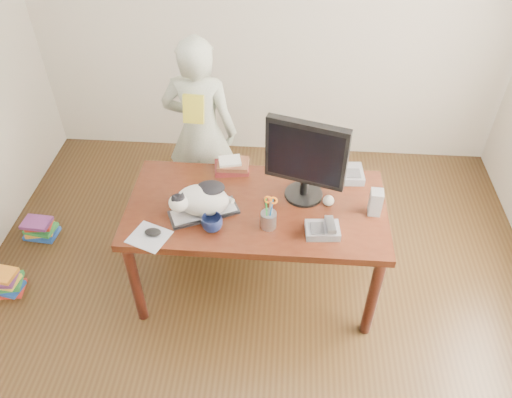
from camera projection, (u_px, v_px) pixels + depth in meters
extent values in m
plane|color=black|center=(250.00, 358.00, 3.13)|extent=(4.50, 4.50, 0.00)
plane|color=white|center=(272.00, 7.00, 3.90)|extent=(4.00, 0.00, 4.00)
cube|color=black|center=(257.00, 209.00, 3.10)|extent=(1.60, 0.80, 0.05)
cylinder|color=black|center=(135.00, 283.00, 3.13)|extent=(0.07, 0.07, 0.70)
cylinder|color=black|center=(373.00, 297.00, 3.05)|extent=(0.07, 0.07, 0.70)
cylinder|color=black|center=(159.00, 209.00, 3.64)|extent=(0.07, 0.07, 0.70)
cylinder|color=black|center=(363.00, 220.00, 3.56)|extent=(0.07, 0.07, 0.70)
cube|color=black|center=(260.00, 208.00, 3.58)|extent=(1.45, 0.03, 0.50)
cube|color=black|center=(204.00, 212.00, 3.02)|extent=(0.44, 0.32, 0.02)
cube|color=#BCBCC1|center=(204.00, 211.00, 3.01)|extent=(0.41, 0.28, 0.00)
ellipsoid|color=silver|center=(203.00, 200.00, 2.95)|extent=(0.37, 0.31, 0.19)
ellipsoid|color=silver|center=(179.00, 203.00, 2.87)|extent=(0.15, 0.15, 0.11)
ellipsoid|color=black|center=(178.00, 198.00, 2.85)|extent=(0.10, 0.10, 0.04)
cone|color=black|center=(173.00, 197.00, 2.82)|extent=(0.07, 0.07, 0.07)
cone|color=black|center=(182.00, 195.00, 2.83)|extent=(0.07, 0.06, 0.07)
ellipsoid|color=black|center=(211.00, 188.00, 2.91)|extent=(0.21, 0.19, 0.04)
cylinder|color=silver|center=(225.00, 198.00, 3.07)|extent=(0.13, 0.10, 0.04)
cylinder|color=black|center=(304.00, 194.00, 3.14)|extent=(0.30, 0.30, 0.02)
cylinder|color=black|center=(304.00, 186.00, 3.10)|extent=(0.06, 0.06, 0.11)
cube|color=black|center=(306.00, 153.00, 2.90)|extent=(0.49, 0.19, 0.41)
cube|color=black|center=(305.00, 156.00, 2.88)|extent=(0.43, 0.13, 0.35)
cylinder|color=gray|center=(269.00, 220.00, 2.91)|extent=(0.11, 0.11, 0.10)
cylinder|color=black|center=(266.00, 207.00, 2.86)|extent=(0.03, 0.03, 0.15)
cylinder|color=#0B53A0|center=(271.00, 211.00, 2.84)|extent=(0.03, 0.03, 0.16)
cylinder|color=#B31927|center=(269.00, 206.00, 2.87)|extent=(0.01, 0.04, 0.15)
cylinder|color=#1C8C28|center=(266.00, 210.00, 2.84)|extent=(0.02, 0.03, 0.16)
cylinder|color=#B4B5B9|center=(270.00, 208.00, 2.84)|extent=(0.02, 0.03, 0.12)
cylinder|color=#B4B5B9|center=(271.00, 208.00, 2.84)|extent=(0.02, 0.02, 0.12)
torus|color=orange|center=(268.00, 200.00, 2.80)|extent=(0.05, 0.03, 0.05)
torus|color=orange|center=(274.00, 200.00, 2.80)|extent=(0.05, 0.03, 0.05)
cube|color=silver|center=(149.00, 237.00, 2.88)|extent=(0.27, 0.26, 0.00)
ellipsoid|color=black|center=(153.00, 232.00, 2.88)|extent=(0.11, 0.09, 0.04)
imported|color=black|center=(212.00, 223.00, 2.89)|extent=(0.17, 0.17, 0.10)
cube|color=slate|center=(322.00, 230.00, 2.89)|extent=(0.21, 0.16, 0.05)
cube|color=#454548|center=(317.00, 228.00, 2.86)|extent=(0.08, 0.10, 0.01)
cube|color=#B4B5B9|center=(330.00, 224.00, 2.87)|extent=(0.06, 0.17, 0.06)
cube|color=gray|center=(376.00, 202.00, 2.98)|extent=(0.08, 0.09, 0.16)
sphere|color=beige|center=(328.00, 201.00, 3.06)|extent=(0.07, 0.07, 0.07)
cube|color=#4B1415|center=(232.00, 168.00, 3.33)|extent=(0.25, 0.19, 0.04)
cube|color=#552F1D|center=(233.00, 164.00, 3.31)|extent=(0.21, 0.15, 0.03)
cube|color=white|center=(230.00, 161.00, 3.29)|extent=(0.16, 0.14, 0.02)
cube|color=slate|center=(352.00, 174.00, 3.27)|extent=(0.16, 0.20, 0.05)
cube|color=#454548|center=(353.00, 173.00, 3.23)|extent=(0.10, 0.10, 0.01)
imported|color=silver|center=(201.00, 132.00, 3.68)|extent=(0.57, 0.40, 1.49)
cube|color=gold|center=(194.00, 109.00, 3.35)|extent=(0.15, 0.09, 0.20)
cube|color=#B42319|center=(7.00, 289.00, 3.52)|extent=(0.25, 0.19, 0.03)
cube|color=#1A46A1|center=(7.00, 287.00, 3.49)|extent=(0.23, 0.18, 0.03)
cube|color=#257C33|center=(4.00, 282.00, 3.48)|extent=(0.27, 0.22, 0.03)
cube|color=yellow|center=(4.00, 281.00, 3.45)|extent=(0.21, 0.16, 0.03)
cube|color=#6B2F76|center=(0.00, 279.00, 3.43)|extent=(0.23, 0.17, 0.03)
cube|color=orange|center=(1.00, 274.00, 3.42)|extent=(0.21, 0.17, 0.03)
cube|color=#1A46A1|center=(42.00, 233.00, 3.92)|extent=(0.25, 0.19, 0.03)
cube|color=orange|center=(40.00, 230.00, 3.91)|extent=(0.22, 0.19, 0.03)
cube|color=#257C33|center=(41.00, 228.00, 3.88)|extent=(0.24, 0.19, 0.03)
cube|color=#B42319|center=(39.00, 224.00, 3.87)|extent=(0.21, 0.16, 0.03)
cube|color=#6B2F76|center=(37.00, 223.00, 3.84)|extent=(0.22, 0.17, 0.03)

